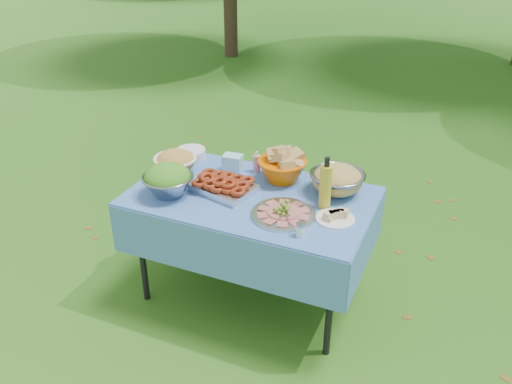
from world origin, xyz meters
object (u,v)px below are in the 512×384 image
Objects in this scene: salad_bowl at (168,180)px; plate_stack at (191,154)px; charcuterie_platter at (284,209)px; bread_bowl at (282,165)px; oil_bottle at (326,183)px; picnic_table at (251,247)px; pasta_bowl_steel at (337,179)px.

salad_bowl reaches higher than plate_stack.
salad_bowl is at bearing -75.40° from plate_stack.
plate_stack is at bearing 151.73° from charcuterie_platter.
oil_bottle reaches higher than bread_bowl.
charcuterie_platter is at bearing -28.27° from plate_stack.
oil_bottle is at bearing 5.55° from picnic_table.
plate_stack reaches higher than picnic_table.
bread_bowl reaches higher than picnic_table.
pasta_bowl_steel is 1.05× the size of oil_bottle.
oil_bottle reaches higher than charcuterie_platter.
salad_bowl is 1.53× the size of plate_stack.
bread_bowl is (0.69, -0.06, 0.07)m from plate_stack.
bread_bowl is 0.42m from oil_bottle.
pasta_bowl_steel is at bearing -4.16° from plate_stack.
picnic_table is 3.92× the size of charcuterie_platter.
plate_stack is 1.06m from pasta_bowl_steel.
oil_bottle is at bearing -14.82° from plate_stack.
charcuterie_platter reaches higher than picnic_table.
pasta_bowl_steel is at bearing 25.21° from salad_bowl.
plate_stack is 0.60× the size of pasta_bowl_steel.
pasta_bowl_steel is (0.47, 0.24, 0.47)m from picnic_table.
oil_bottle is (0.91, 0.24, 0.06)m from salad_bowl.
picnic_table is at bearing -110.68° from bread_bowl.
plate_stack is 0.63× the size of oil_bottle.
charcuterie_platter is (0.16, -0.41, -0.06)m from bread_bowl.
picnic_table is at bearing 151.72° from charcuterie_platter.
charcuterie_platter is (-0.20, -0.39, -0.05)m from pasta_bowl_steel.
bread_bowl reaches higher than salad_bowl.
pasta_bowl_steel reaches higher than plate_stack.
oil_bottle is (0.45, 0.04, 0.54)m from picnic_table.
pasta_bowl_steel is 0.90× the size of charcuterie_platter.
salad_bowl is at bearing -165.39° from oil_bottle.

